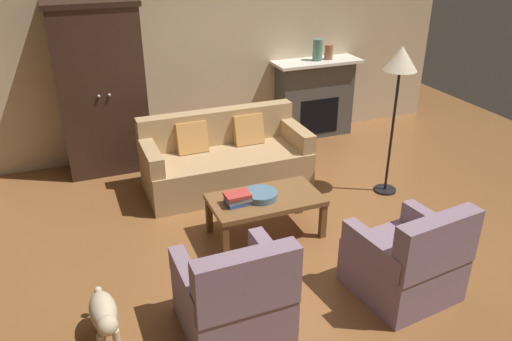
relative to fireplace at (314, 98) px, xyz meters
The scene contains 14 objects.
ground_plane 2.83m from the fireplace, 124.00° to the right, with size 9.60×9.60×0.00m, color brown.
back_wall 1.78m from the fireplace, behind, with size 7.20×0.10×2.80m, color beige.
fireplace is the anchor object (origin of this frame).
armoire 2.99m from the fireplace, behind, with size 1.06×0.57×2.08m.
couch 2.05m from the fireplace, 148.15° to the right, with size 1.92×0.85×0.86m.
coffee_table 2.83m from the fireplace, 127.12° to the right, with size 1.10×0.60×0.42m.
fruit_bowl 2.85m from the fireplace, 128.04° to the right, with size 0.33×0.33×0.07m, color slate.
book_stack 3.02m from the fireplace, 131.36° to the right, with size 0.26×0.18×0.12m.
mantel_vase_jade 0.70m from the fireplace, 90.00° to the right, with size 0.13×0.13×0.29m, color slate.
mantel_vase_terracotta 0.68m from the fireplace, ahead, with size 0.12×0.12×0.20m, color #A86042.
armchair_near_left 4.22m from the fireplace, 125.48° to the right, with size 0.79×0.78×0.88m.
armchair_near_right 3.67m from the fireplace, 105.25° to the right, with size 0.86×0.85×0.88m.
floor_lamp 2.12m from the fireplace, 90.89° to the right, with size 0.36×0.36×1.70m.
dog 4.64m from the fireplace, 136.88° to the right, with size 0.22×0.57×0.39m.
Camera 1 is at (-1.85, -3.99, 2.84)m, focal length 35.70 mm.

